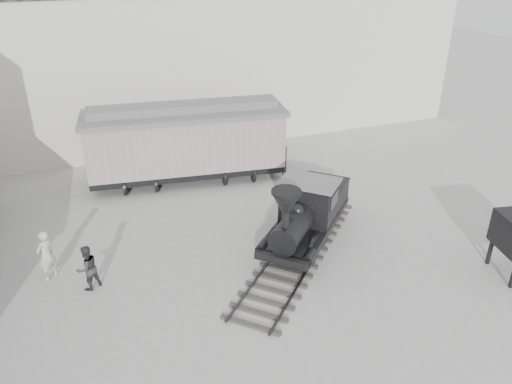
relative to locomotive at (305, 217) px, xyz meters
name	(u,v)px	position (x,y,z in m)	size (l,w,h in m)	color
ground	(285,306)	(-2.12, -3.07, -1.17)	(90.00, 90.00, 0.00)	#9E9E9B
north_wall	(171,44)	(-2.12, 11.91, 4.38)	(34.00, 2.51, 11.00)	silver
locomotive	(305,217)	(0.00, 0.00, 0.00)	(7.68, 7.77, 3.17)	#2F2824
boxcar	(186,141)	(-2.68, 7.22, 0.81)	(9.53, 4.06, 3.78)	black
visitor_a	(46,255)	(-9.01, 1.18, -0.26)	(0.66, 0.44, 1.82)	silver
visitor_b	(87,268)	(-7.79, 0.11, -0.38)	(0.77, 0.60, 1.59)	#323233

